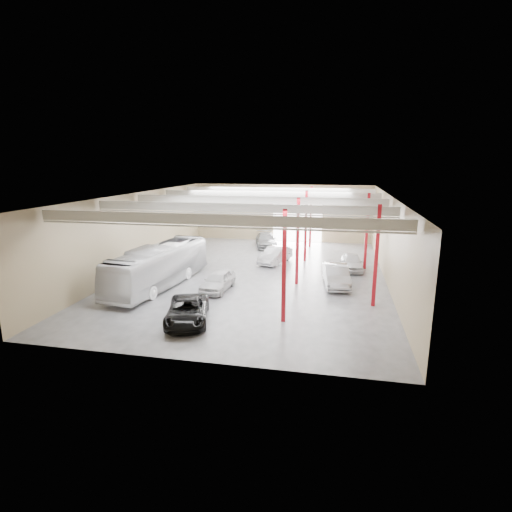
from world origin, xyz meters
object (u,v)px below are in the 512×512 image
(car_row_c, at_px, (266,240))
(car_right_near, at_px, (336,275))
(black_sedan, at_px, (187,311))
(car_row_a, at_px, (218,281))
(car_right_far, at_px, (352,262))
(car_row_b, at_px, (275,255))
(coach_bus, at_px, (159,266))

(car_row_c, bearing_deg, car_right_near, -73.92)
(black_sedan, distance_m, car_row_c, 23.28)
(car_row_a, bearing_deg, black_sedan, -86.33)
(black_sedan, xyz_separation_m, car_row_a, (0.00, 6.44, 0.03))
(car_right_near, bearing_deg, car_row_c, 113.83)
(car_row_c, bearing_deg, car_row_a, -107.10)
(car_row_c, relative_size, car_right_far, 1.25)
(car_right_far, bearing_deg, car_row_a, -145.52)
(black_sedan, height_order, car_right_far, car_right_far)
(black_sedan, distance_m, car_right_far, 17.90)
(car_row_c, distance_m, car_right_far, 12.88)
(car_row_a, distance_m, car_row_b, 9.83)
(black_sedan, xyz_separation_m, car_row_b, (3.01, 15.80, 0.06))
(black_sedan, bearing_deg, car_row_b, 63.62)
(car_row_a, xyz_separation_m, car_row_c, (0.75, 16.83, 0.03))
(black_sedan, relative_size, car_right_near, 1.02)
(car_row_a, relative_size, car_row_b, 0.93)
(car_row_a, distance_m, car_row_c, 16.85)
(car_row_c, bearing_deg, coach_bus, -123.15)
(coach_bus, height_order, car_right_far, coach_bus)
(car_row_a, xyz_separation_m, car_right_far, (10.30, 8.20, -0.01))
(car_right_near, distance_m, car_right_far, 5.38)
(car_row_a, height_order, car_right_near, car_right_near)
(car_right_far, bearing_deg, car_row_c, 133.86)
(car_right_near, height_order, car_right_far, car_right_near)
(car_row_a, bearing_deg, coach_bus, -178.21)
(car_row_a, bearing_deg, car_right_near, 22.20)
(car_row_b, xyz_separation_m, car_right_far, (7.29, -1.16, -0.05))
(car_row_a, height_order, car_right_far, car_row_a)
(black_sedan, bearing_deg, car_row_c, 72.57)
(car_row_b, height_order, car_row_c, same)
(black_sedan, bearing_deg, car_right_near, 30.97)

